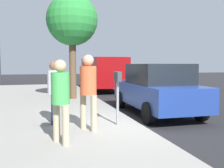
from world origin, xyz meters
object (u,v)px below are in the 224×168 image
parking_meter (118,87)px  pedestrian_at_meter (88,85)px  parking_officer (54,87)px  pedestrian_bystander (60,95)px  parked_sedan_near (156,89)px  street_tree (72,21)px  traffic_signal (75,50)px  parked_van_far (103,72)px

parking_meter → pedestrian_at_meter: size_ratio=0.77×
parking_officer → pedestrian_at_meter: bearing=-42.5°
pedestrian_bystander → parking_officer: bearing=65.6°
parked_sedan_near → street_tree: size_ratio=0.92×
parking_officer → parking_meter: bearing=-12.9°
pedestrian_at_meter → pedestrian_bystander: size_ratio=1.08×
pedestrian_at_meter → parking_officer: (0.96, 0.75, -0.11)m
parking_officer → traffic_signal: size_ratio=0.47×
street_tree → traffic_signal: street_tree is taller
street_tree → traffic_signal: bearing=-10.3°
pedestrian_bystander → parked_sedan_near: pedestrian_bystander is taller
parked_sedan_near → pedestrian_bystander: bearing=129.4°
pedestrian_at_meter → traffic_signal: 8.29m
pedestrian_at_meter → pedestrian_bystander: bearing=-160.0°
pedestrian_at_meter → street_tree: street_tree is taller
pedestrian_at_meter → parked_sedan_near: 3.48m
parking_meter → pedestrian_at_meter: (-0.31, 0.84, 0.08)m
pedestrian_bystander → street_tree: bearing=55.7°
parked_sedan_near → parked_van_far: 8.02m
pedestrian_bystander → traffic_signal: 9.24m
pedestrian_bystander → parking_officer: (1.82, 0.03, -0.00)m
parked_van_far → traffic_signal: 3.09m
parked_van_far → street_tree: 5.59m
parking_officer → street_tree: street_tree is taller
pedestrian_at_meter → parked_sedan_near: pedestrian_at_meter is taller
street_tree → parked_van_far: bearing=-29.9°
parking_meter → parking_officer: 1.72m
parking_officer → traffic_signal: (7.19, -1.50, 1.44)m
parking_officer → parked_sedan_near: (1.08, -3.56, -0.24)m
pedestrian_at_meter → traffic_signal: traffic_signal is taller
pedestrian_at_meter → parking_meter: bearing=-9.9°
parking_officer → parked_sedan_near: 3.72m
pedestrian_at_meter → pedestrian_bystander: (-0.86, 0.72, -0.10)m
parking_officer → parked_sedan_near: bearing=26.2°
pedestrian_at_meter → traffic_signal: size_ratio=0.51×
parking_meter → pedestrian_bystander: bearing=126.8°
parked_van_far → street_tree: (-4.34, 2.50, 2.49)m
street_tree → traffic_signal: (2.44, -0.44, -1.17)m
parking_meter → parking_officer: (0.65, 1.59, -0.03)m
parking_officer → parked_van_far: 9.76m
parked_sedan_near → street_tree: 5.28m
parking_officer → parked_van_far: size_ratio=0.32×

